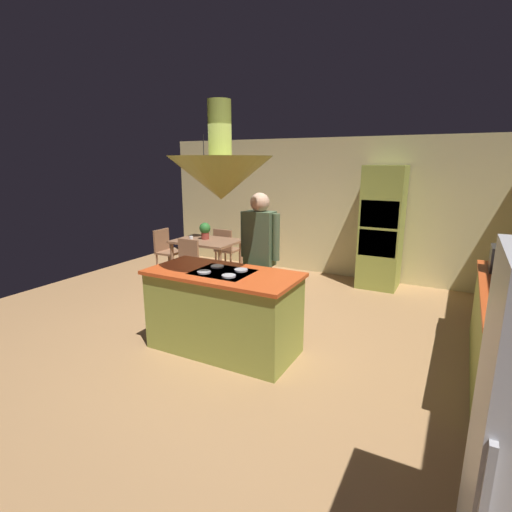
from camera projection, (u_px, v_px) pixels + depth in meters
name	position (u px, v px, depth m)	size (l,w,h in m)	color
ground	(233.00, 342.00, 4.72)	(8.16, 8.16, 0.00)	#AD7F51
wall_back	(327.00, 208.00, 7.38)	(6.80, 0.10, 2.55)	beige
kitchen_island	(224.00, 311.00, 4.44)	(1.72, 0.84, 0.96)	#939E42
counter_run_right	(512.00, 334.00, 3.82)	(0.73, 2.32, 0.94)	#939E42
oven_tower	(382.00, 228.00, 6.58)	(0.66, 0.62, 2.07)	#939E42
dining_table	(207.00, 246.00, 6.97)	(1.14, 0.81, 0.76)	#8E6145
person_at_island	(260.00, 253.00, 4.85)	(0.53, 0.24, 1.77)	tan
range_hood	(221.00, 175.00, 4.08)	(1.10, 1.10, 1.00)	#939E42
pendant_light_over_table	(205.00, 177.00, 6.68)	(0.32, 0.32, 0.82)	beige
chair_facing_island	(185.00, 262.00, 6.47)	(0.40, 0.40, 0.87)	#8E6145
chair_by_back_wall	(226.00, 247.00, 7.54)	(0.40, 0.40, 0.87)	#8E6145
chair_at_corner	(166.00, 249.00, 7.44)	(0.40, 0.40, 0.87)	#8E6145
potted_plant_on_table	(205.00, 230.00, 7.00)	(0.20, 0.20, 0.30)	#99382D
cup_on_table	(191.00, 239.00, 6.84)	(0.07, 0.07, 0.09)	white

